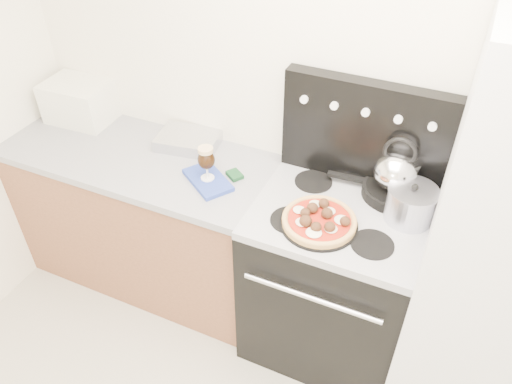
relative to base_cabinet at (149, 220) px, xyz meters
The scene contains 16 objects.
room_shell 1.59m from the base_cabinet, 41.46° to the right, with size 3.52×3.01×2.52m.
base_cabinet is the anchor object (origin of this frame).
countertop 0.45m from the base_cabinet, ahead, with size 1.48×0.63×0.04m, color #96969D.
stove_body 1.11m from the base_cabinet, ahead, with size 0.76×0.65×0.88m, color black.
cooktop 1.20m from the base_cabinet, ahead, with size 0.76×0.65×0.04m, color #ADADB2.
backguard 1.35m from the base_cabinet, 12.75° to the left, with size 0.76×0.08×0.50m, color black.
fridge 1.88m from the base_cabinet, ahead, with size 0.64×0.68×1.90m, color silver.
toaster_oven 0.78m from the base_cabinet, 160.70° to the left, with size 0.36×0.26×0.22m, color silver.
foil_sheet 0.57m from the base_cabinet, 41.23° to the left, with size 0.32×0.23×0.06m, color white.
oven_mitt 0.66m from the base_cabinet, ahead, with size 0.26×0.15×0.02m, color #2A41A9.
beer_glass 0.74m from the base_cabinet, ahead, with size 0.08×0.08×0.18m, color black, non-canonical shape.
pizza_pan 1.17m from the base_cabinet, ahead, with size 0.34×0.34×0.01m, color black.
pizza 1.18m from the base_cabinet, ahead, with size 0.32×0.32×0.05m, color tan, non-canonical shape.
skillet 1.39m from the base_cabinet, ahead, with size 0.27×0.27×0.05m, color #252424.
tea_kettle 1.45m from the base_cabinet, ahead, with size 0.20×0.20×0.22m, color silver, non-canonical shape.
stock_pot 1.50m from the base_cabinet, ahead, with size 0.21×0.21×0.15m, color silver.
Camera 1 is at (0.42, -0.50, 2.38)m, focal length 35.00 mm.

